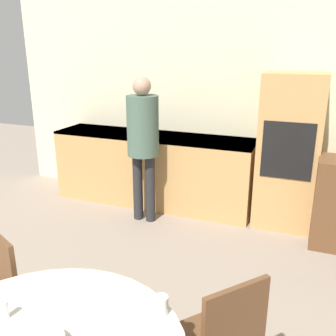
# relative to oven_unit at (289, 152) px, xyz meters

# --- Properties ---
(wall_back) EXTENTS (6.07, 0.05, 2.60)m
(wall_back) POSITION_rel_oven_unit_xyz_m (-0.74, 0.34, 0.45)
(wall_back) COLOR beige
(wall_back) RESTS_ON ground_plane
(kitchen_counter) EXTENTS (2.56, 0.60, 0.91)m
(kitchen_counter) POSITION_rel_oven_unit_xyz_m (-1.64, -0.01, -0.38)
(kitchen_counter) COLOR tan
(kitchen_counter) RESTS_ON ground_plane
(oven_unit) EXTENTS (0.65, 0.59, 1.70)m
(oven_unit) POSITION_rel_oven_unit_xyz_m (0.00, 0.00, 0.00)
(oven_unit) COLOR tan
(oven_unit) RESTS_ON ground_plane
(person_standing) EXTENTS (0.35, 0.35, 1.66)m
(person_standing) POSITION_rel_oven_unit_xyz_m (-1.53, -0.52, 0.17)
(person_standing) COLOR #262628
(person_standing) RESTS_ON ground_plane
(cup) EXTENTS (0.07, 0.07, 0.09)m
(cup) POSITION_rel_oven_unit_xyz_m (-0.34, -2.85, -0.04)
(cup) COLOR silver
(cup) RESTS_ON dining_table
(salt_shaker) EXTENTS (0.03, 0.03, 0.09)m
(salt_shaker) POSITION_rel_oven_unit_xyz_m (-1.00, -3.14, -0.04)
(salt_shaker) COLOR white
(salt_shaker) RESTS_ON dining_table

